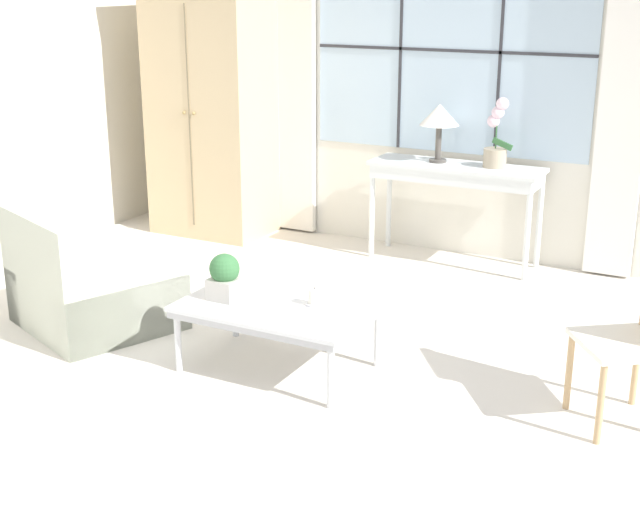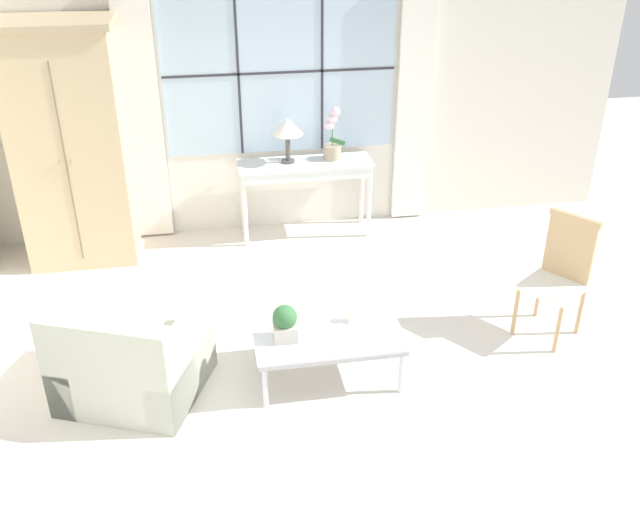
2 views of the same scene
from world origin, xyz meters
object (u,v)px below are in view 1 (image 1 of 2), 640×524
object	(u,v)px
armoire	(212,104)
console_table	(456,176)
potted_orchid	(496,141)
pillar_candle	(314,298)
armchair_upholstered	(91,289)
table_lamp	(439,117)
coffee_table	(278,310)
potted_plant_small	(225,276)

from	to	relation	value
armoire	console_table	world-z (taller)	armoire
potted_orchid	pillar_candle	size ratio (longest dim) A/B	4.91
potted_orchid	armchair_upholstered	world-z (taller)	potted_orchid
table_lamp	potted_orchid	bearing A→B (deg)	2.79
armoire	pillar_candle	distance (m)	3.24
table_lamp	coffee_table	size ratio (longest dim) A/B	0.42
potted_orchid	coffee_table	xyz separation A→B (m)	(-0.51, -2.50, -0.64)
console_table	potted_plant_small	bearing A→B (deg)	-101.95
armoire	potted_plant_small	size ratio (longest dim) A/B	8.32
armchair_upholstered	potted_plant_small	distance (m)	1.16
potted_plant_small	pillar_candle	world-z (taller)	potted_plant_small
pillar_candle	console_table	bearing A→B (deg)	89.66
table_lamp	armoire	bearing A→B (deg)	-176.17
table_lamp	armchair_upholstered	distance (m)	3.01
potted_orchid	coffee_table	world-z (taller)	potted_orchid
potted_plant_small	potted_orchid	bearing A→B (deg)	72.16
pillar_candle	potted_orchid	bearing A→B (deg)	82.75
coffee_table	pillar_candle	size ratio (longest dim) A/B	10.03
potted_orchid	potted_plant_small	size ratio (longest dim) A/B	1.96
table_lamp	coffee_table	distance (m)	2.60
armoire	coffee_table	bearing A→B (deg)	-49.07
table_lamp	pillar_candle	xyz separation A→B (m)	(0.15, -2.39, -0.71)
table_lamp	potted_plant_small	size ratio (longest dim) A/B	1.67
armchair_upholstered	potted_plant_small	bearing A→B (deg)	-4.09
table_lamp	pillar_candle	distance (m)	2.50
potted_orchid	potted_plant_small	world-z (taller)	potted_orchid
armoire	potted_plant_small	bearing A→B (deg)	-54.63
console_table	pillar_candle	size ratio (longest dim) A/B	12.45
console_table	potted_orchid	xyz separation A→B (m)	(0.29, 0.05, 0.30)
potted_orchid	potted_plant_small	bearing A→B (deg)	-107.84
pillar_candle	potted_plant_small	bearing A→B (deg)	-164.11
console_table	armoire	bearing A→B (deg)	-177.21
potted_orchid	pillar_candle	bearing A→B (deg)	-97.25
potted_plant_small	armoire	bearing A→B (deg)	125.37
armoire	coffee_table	world-z (taller)	armoire
armoire	potted_plant_small	world-z (taller)	armoire
coffee_table	potted_orchid	bearing A→B (deg)	78.55
console_table	armchair_upholstered	xyz separation A→B (m)	(-1.65, -2.43, -0.45)
armchair_upholstered	armoire	bearing A→B (deg)	104.21
table_lamp	coffee_table	bearing A→B (deg)	-91.00
console_table	table_lamp	world-z (taller)	table_lamp
table_lamp	potted_plant_small	distance (m)	2.64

